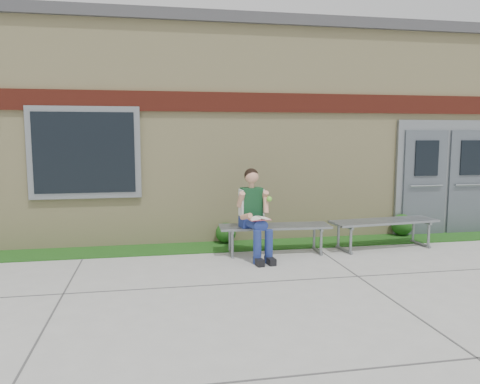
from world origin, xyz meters
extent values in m
plane|color=#9E9E99|center=(0.00, 0.00, 0.00)|extent=(80.00, 80.00, 0.00)
cube|color=#1C4412|center=(0.00, 2.60, 0.01)|extent=(16.00, 0.80, 0.02)
cube|color=beige|center=(0.00, 6.00, 2.00)|extent=(16.00, 6.00, 4.00)
cube|color=#3F3F42|center=(0.00, 6.00, 4.10)|extent=(16.20, 6.20, 0.20)
cube|color=maroon|center=(0.00, 2.97, 2.60)|extent=(16.00, 0.06, 0.35)
cube|color=gray|center=(-3.00, 2.96, 1.70)|extent=(1.90, 0.08, 1.60)
cube|color=black|center=(-3.00, 2.92, 1.70)|extent=(1.70, 0.04, 1.40)
cube|color=gray|center=(4.00, 2.96, 1.15)|extent=(2.20, 0.08, 2.30)
cube|color=#505760|center=(3.50, 2.91, 1.05)|extent=(0.92, 0.06, 2.10)
cube|color=#505760|center=(4.50, 2.91, 1.05)|extent=(0.92, 0.06, 2.10)
cube|color=gray|center=(0.17, 2.00, 0.47)|extent=(1.90, 0.63, 0.04)
cube|color=gray|center=(-0.58, 2.00, 0.21)|extent=(0.08, 0.52, 0.43)
cube|color=gray|center=(0.92, 2.00, 0.21)|extent=(0.08, 0.52, 0.43)
cube|color=gray|center=(2.17, 2.00, 0.49)|extent=(1.99, 0.73, 0.04)
cube|color=gray|center=(1.39, 2.00, 0.22)|extent=(0.10, 0.54, 0.44)
cube|color=gray|center=(2.95, 2.00, 0.22)|extent=(0.10, 0.54, 0.44)
cube|color=navy|center=(-0.26, 1.95, 0.57)|extent=(0.39, 0.30, 0.17)
cube|color=#0E3318|center=(-0.25, 1.93, 0.90)|extent=(0.36, 0.25, 0.49)
sphere|color=tan|center=(-0.25, 1.92, 1.33)|extent=(0.25, 0.25, 0.22)
sphere|color=black|center=(-0.25, 1.94, 1.35)|extent=(0.26, 0.26, 0.23)
cylinder|color=navy|center=(-0.32, 1.66, 0.59)|extent=(0.21, 0.46, 0.16)
cylinder|color=navy|center=(-0.13, 1.68, 0.59)|extent=(0.21, 0.46, 0.16)
cylinder|color=navy|center=(-0.27, 1.41, 0.27)|extent=(0.13, 0.13, 0.53)
cylinder|color=navy|center=(-0.08, 1.43, 0.27)|extent=(0.13, 0.13, 0.53)
cube|color=black|center=(-0.26, 1.34, 0.05)|extent=(0.14, 0.29, 0.11)
cube|color=black|center=(-0.07, 1.36, 0.05)|extent=(0.14, 0.29, 0.11)
cylinder|color=tan|center=(-0.45, 1.84, 0.96)|extent=(0.12, 0.25, 0.28)
cylinder|color=tan|center=(-0.04, 1.89, 0.96)|extent=(0.12, 0.25, 0.28)
cube|color=white|center=(-0.21, 1.55, 0.70)|extent=(0.35, 0.27, 0.02)
cube|color=#C94B56|center=(-0.21, 1.55, 0.69)|extent=(0.36, 0.28, 0.01)
sphere|color=#70D438|center=(0.00, 1.74, 0.98)|extent=(0.09, 0.09, 0.09)
sphere|color=#1C4412|center=(-0.54, 2.85, 0.21)|extent=(0.37, 0.37, 0.37)
sphere|color=#1C4412|center=(3.01, 2.85, 0.23)|extent=(0.42, 0.42, 0.42)
camera|label=1|loc=(-1.85, -5.55, 2.01)|focal=35.00mm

